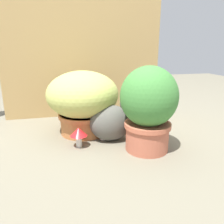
{
  "coord_description": "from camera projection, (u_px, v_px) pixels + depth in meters",
  "views": [
    {
      "loc": [
        -0.15,
        -1.22,
        0.55
      ],
      "look_at": [
        0.13,
        0.0,
        0.18
      ],
      "focal_mm": 35.18,
      "sensor_mm": 36.0,
      "label": 1
    }
  ],
  "objects": [
    {
      "name": "ground_plane",
      "position": [
        91.0,
        142.0,
        1.33
      ],
      "size": [
        6.0,
        6.0,
        0.0
      ],
      "primitive_type": "plane",
      "color": "#726C59"
    },
    {
      "name": "cardboard_backdrop",
      "position": [
        84.0,
        59.0,
        1.75
      ],
      "size": [
        1.26,
        0.03,
        0.92
      ],
      "primitive_type": "cube",
      "color": "tan",
      "rests_on": "ground"
    },
    {
      "name": "grass_planter",
      "position": [
        83.0,
        100.0,
        1.42
      ],
      "size": [
        0.46,
        0.46,
        0.41
      ],
      "color": "#BC703E",
      "rests_on": "ground"
    },
    {
      "name": "leafy_planter",
      "position": [
        148.0,
        106.0,
        1.17
      ],
      "size": [
        0.31,
        0.31,
        0.46
      ],
      "color": "#B96147",
      "rests_on": "ground"
    },
    {
      "name": "cat",
      "position": [
        114.0,
        121.0,
        1.33
      ],
      "size": [
        0.37,
        0.18,
        0.32
      ],
      "color": "#57554F",
      "rests_on": "ground"
    },
    {
      "name": "mushroom_ornament_red",
      "position": [
        79.0,
        133.0,
        1.25
      ],
      "size": [
        0.1,
        0.1,
        0.12
      ],
      "color": "silver",
      "rests_on": "ground"
    },
    {
      "name": "mushroom_ornament_pink",
      "position": [
        103.0,
        127.0,
        1.35
      ],
      "size": [
        0.09,
        0.09,
        0.12
      ],
      "color": "silver",
      "rests_on": "ground"
    }
  ]
}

